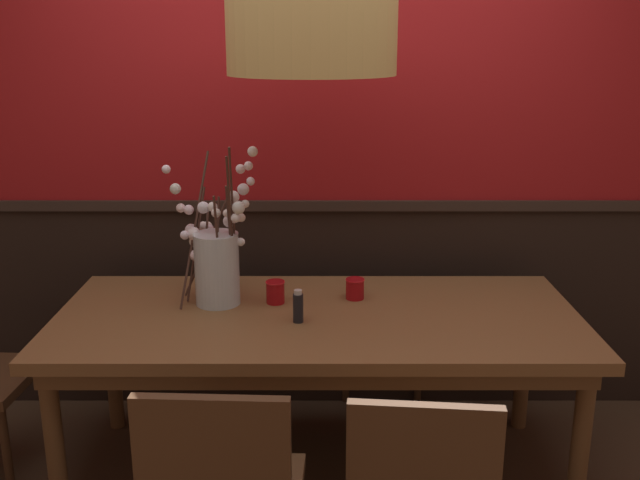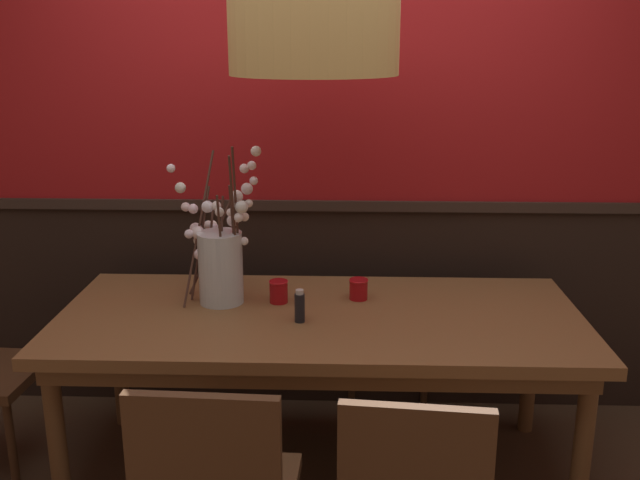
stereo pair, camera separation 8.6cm
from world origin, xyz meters
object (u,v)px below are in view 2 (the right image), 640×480
dining_table (320,331)px  candle_holder_nearer_center (359,289)px  chair_far_side_right (390,293)px  condiment_bottle (300,307)px  vase_with_blossoms (220,261)px  candle_holder_nearer_edge (279,291)px  pendant_lamp (314,37)px

dining_table → candle_holder_nearer_center: (0.16, 0.17, 0.13)m
chair_far_side_right → condiment_bottle: size_ratio=6.88×
vase_with_blossoms → candle_holder_nearer_center: 0.61m
candle_holder_nearer_center → candle_holder_nearer_edge: candle_holder_nearer_edge is taller
vase_with_blossoms → condiment_bottle: vase_with_blossoms is taller
condiment_bottle → pendant_lamp: (0.06, 0.05, 1.03)m
chair_far_side_right → pendant_lamp: size_ratio=1.03×
candle_holder_nearer_center → condiment_bottle: size_ratio=0.67×
candle_holder_nearer_center → pendant_lamp: size_ratio=0.10×
candle_holder_nearer_edge → pendant_lamp: pendant_lamp is taller
vase_with_blossoms → candle_holder_nearer_edge: 0.28m
dining_table → chair_far_side_right: size_ratio=2.31×
candle_holder_nearer_edge → condiment_bottle: size_ratio=0.72×
candle_holder_nearer_edge → condiment_bottle: bearing=-64.3°
dining_table → chair_far_side_right: 0.95m
candle_holder_nearer_center → candle_holder_nearer_edge: (-0.34, -0.05, 0.00)m
condiment_bottle → pendant_lamp: pendant_lamp is taller
chair_far_side_right → vase_with_blossoms: bearing=-135.6°
candle_holder_nearer_edge → dining_table: bearing=-33.6°
chair_far_side_right → condiment_bottle: bearing=-113.6°
vase_with_blossoms → candle_holder_nearer_center: size_ratio=7.57×
dining_table → candle_holder_nearer_edge: 0.25m
vase_with_blossoms → pendant_lamp: pendant_lamp is taller
vase_with_blossoms → condiment_bottle: bearing=-31.7°
candle_holder_nearer_center → candle_holder_nearer_edge: size_ratio=0.92×
dining_table → condiment_bottle: size_ratio=15.90×
vase_with_blossoms → candle_holder_nearer_center: (0.59, 0.05, -0.14)m
condiment_bottle → candle_holder_nearer_center: bearing=48.2°
vase_with_blossoms → dining_table: bearing=-15.9°
vase_with_blossoms → condiment_bottle: size_ratio=5.05×
candle_holder_nearer_edge → condiment_bottle: condiment_bottle is taller
dining_table → pendant_lamp: (-0.02, -0.04, 1.17)m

